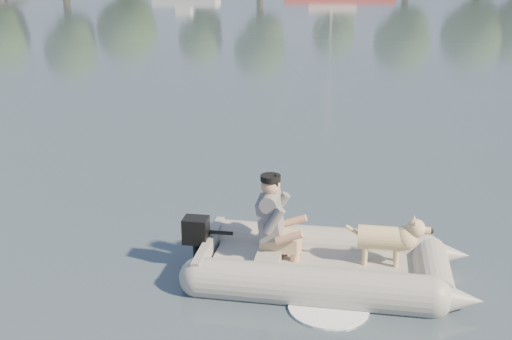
{
  "coord_description": "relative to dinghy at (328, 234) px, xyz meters",
  "views": [
    {
      "loc": [
        -0.25,
        -6.01,
        3.66
      ],
      "look_at": [
        0.2,
        2.31,
        0.75
      ],
      "focal_mm": 45.0,
      "sensor_mm": 36.0,
      "label": 1
    }
  ],
  "objects": [
    {
      "name": "dog",
      "position": [
        0.6,
        -0.09,
        -0.07
      ],
      "size": [
        0.92,
        0.5,
        0.58
      ],
      "primitive_type": null,
      "rotation": [
        0.0,
        0.0,
        -0.22
      ],
      "color": "tan",
      "rests_on": "dinghy"
    },
    {
      "name": "dinghy",
      "position": [
        0.0,
        0.0,
        0.0
      ],
      "size": [
        5.08,
        4.16,
        1.3
      ],
      "primitive_type": null,
      "rotation": [
        0.0,
        0.0,
        -0.22
      ],
      "color": "gray",
      "rests_on": "water"
    },
    {
      "name": "man",
      "position": [
        -0.63,
        0.19,
        0.18
      ],
      "size": [
        0.79,
        0.72,
        1.01
      ],
      "primitive_type": null,
      "rotation": [
        0.0,
        0.0,
        -0.22
      ],
      "color": "slate",
      "rests_on": "dinghy"
    },
    {
      "name": "water",
      "position": [
        -0.93,
        -0.61,
        -0.55
      ],
      "size": [
        160.0,
        160.0,
        0.0
      ],
      "primitive_type": "plane",
      "color": "#4E5D6A",
      "rests_on": "ground"
    },
    {
      "name": "outboard_motor",
      "position": [
        -1.52,
        0.34,
        -0.26
      ],
      "size": [
        0.44,
        0.35,
        0.74
      ],
      "primitive_type": null,
      "rotation": [
        0.0,
        0.0,
        -0.22
      ],
      "color": "black",
      "rests_on": "dinghy"
    }
  ]
}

